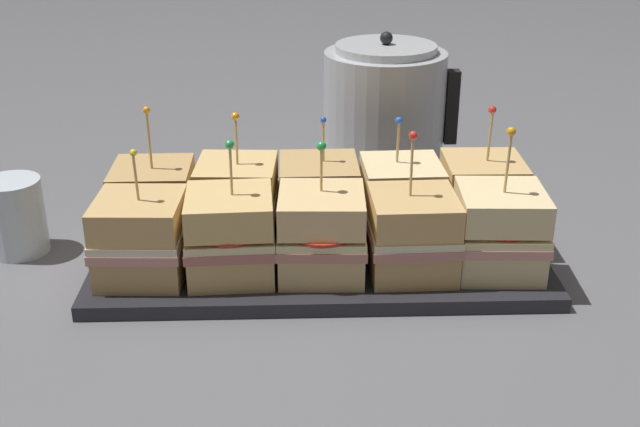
# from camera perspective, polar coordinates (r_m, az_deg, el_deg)

# --- Properties ---
(ground_plane) EXTENTS (6.00, 6.00, 0.00)m
(ground_plane) POSITION_cam_1_polar(r_m,az_deg,el_deg) (1.03, 0.00, -3.68)
(ground_plane) COLOR slate
(serving_platter) EXTENTS (0.57, 0.26, 0.02)m
(serving_platter) POSITION_cam_1_polar(r_m,az_deg,el_deg) (1.03, 0.00, -3.24)
(serving_platter) COLOR #232328
(serving_platter) RESTS_ON ground_plane
(sandwich_front_far_left) EXTENTS (0.11, 0.11, 0.16)m
(sandwich_front_far_left) POSITION_cam_1_polar(r_m,az_deg,el_deg) (0.97, -12.61, -1.72)
(sandwich_front_far_left) COLOR tan
(sandwich_front_far_left) RESTS_ON serving_platter
(sandwich_front_left) EXTENTS (0.11, 0.11, 0.17)m
(sandwich_front_left) POSITION_cam_1_polar(r_m,az_deg,el_deg) (0.95, -6.39, -1.57)
(sandwich_front_left) COLOR tan
(sandwich_front_left) RESTS_ON serving_platter
(sandwich_front_center) EXTENTS (0.11, 0.11, 0.17)m
(sandwich_front_center) POSITION_cam_1_polar(r_m,az_deg,el_deg) (0.95, 0.21, -1.47)
(sandwich_front_center) COLOR #DBB77A
(sandwich_front_center) RESTS_ON serving_platter
(sandwich_front_right) EXTENTS (0.11, 0.11, 0.18)m
(sandwich_front_right) POSITION_cam_1_polar(r_m,az_deg,el_deg) (0.96, 6.59, -1.48)
(sandwich_front_right) COLOR tan
(sandwich_front_right) RESTS_ON serving_platter
(sandwich_front_far_right) EXTENTS (0.11, 0.11, 0.18)m
(sandwich_front_far_right) POSITION_cam_1_polar(r_m,az_deg,el_deg) (0.98, 12.64, -1.25)
(sandwich_front_far_right) COLOR beige
(sandwich_front_far_right) RESTS_ON serving_platter
(sandwich_back_far_left) EXTENTS (0.11, 0.11, 0.18)m
(sandwich_back_far_left) POSITION_cam_1_polar(r_m,az_deg,el_deg) (1.07, -11.73, 0.78)
(sandwich_back_far_left) COLOR tan
(sandwich_back_far_left) RESTS_ON serving_platter
(sandwich_back_left) EXTENTS (0.11, 0.11, 0.17)m
(sandwich_back_left) POSITION_cam_1_polar(r_m,az_deg,el_deg) (1.05, -5.88, 0.95)
(sandwich_back_left) COLOR tan
(sandwich_back_left) RESTS_ON serving_platter
(sandwich_back_center) EXTENTS (0.11, 0.11, 0.16)m
(sandwich_back_center) POSITION_cam_1_polar(r_m,az_deg,el_deg) (1.05, -0.08, 1.01)
(sandwich_back_center) COLOR tan
(sandwich_back_center) RESTS_ON serving_platter
(sandwich_back_right) EXTENTS (0.11, 0.11, 0.16)m
(sandwich_back_right) POSITION_cam_1_polar(r_m,az_deg,el_deg) (1.06, 5.78, 1.06)
(sandwich_back_right) COLOR beige
(sandwich_back_right) RESTS_ON serving_platter
(sandwich_back_far_right) EXTENTS (0.11, 0.11, 0.18)m
(sandwich_back_far_right) POSITION_cam_1_polar(r_m,az_deg,el_deg) (1.08, 11.42, 1.14)
(sandwich_back_far_right) COLOR tan
(sandwich_back_far_right) RESTS_ON serving_platter
(kettle_steel) EXTENTS (0.22, 0.19, 0.23)m
(kettle_steel) POSITION_cam_1_polar(r_m,az_deg,el_deg) (1.30, 4.60, 7.28)
(kettle_steel) COLOR #B7BABF
(kettle_steel) RESTS_ON ground_plane
(drinking_glass) EXTENTS (0.08, 0.08, 0.10)m
(drinking_glass) POSITION_cam_1_polar(r_m,az_deg,el_deg) (1.12, -20.84, -0.19)
(drinking_glass) COLOR silver
(drinking_glass) RESTS_ON ground_plane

